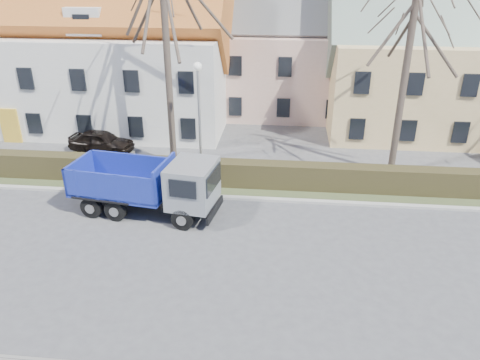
# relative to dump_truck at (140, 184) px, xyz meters

# --- Properties ---
(ground) EXTENTS (120.00, 120.00, 0.00)m
(ground) POSITION_rel_dump_truck_xyz_m (2.17, -2.93, -1.37)
(ground) COLOR #48474A
(curb_far) EXTENTS (80.00, 0.30, 0.12)m
(curb_far) POSITION_rel_dump_truck_xyz_m (2.17, 1.67, -1.31)
(curb_far) COLOR #9C9A94
(curb_far) RESTS_ON ground
(grass_strip) EXTENTS (80.00, 3.00, 0.10)m
(grass_strip) POSITION_rel_dump_truck_xyz_m (2.17, 3.27, -1.32)
(grass_strip) COLOR #394325
(grass_strip) RESTS_ON ground
(hedge) EXTENTS (60.00, 0.90, 1.30)m
(hedge) POSITION_rel_dump_truck_xyz_m (2.17, 3.07, -0.72)
(hedge) COLOR #2D2716
(hedge) RESTS_ON ground
(building_white) EXTENTS (26.80, 10.80, 9.50)m
(building_white) POSITION_rel_dump_truck_xyz_m (-10.83, 13.07, 3.38)
(building_white) COLOR silver
(building_white) RESTS_ON ground
(building_pink) EXTENTS (10.80, 8.80, 8.00)m
(building_pink) POSITION_rel_dump_truck_xyz_m (6.17, 17.07, 2.63)
(building_pink) COLOR #CA9F8F
(building_pink) RESTS_ON ground
(building_yellow) EXTENTS (18.80, 10.80, 8.50)m
(building_yellow) POSITION_rel_dump_truck_xyz_m (18.17, 14.07, 2.88)
(building_yellow) COLOR tan
(building_yellow) RESTS_ON ground
(tree_1) EXTENTS (9.20, 9.20, 12.65)m
(tree_1) POSITION_rel_dump_truck_xyz_m (0.17, 5.57, 4.95)
(tree_1) COLOR #40342C
(tree_1) RESTS_ON ground
(tree_2) EXTENTS (8.00, 8.00, 11.00)m
(tree_2) POSITION_rel_dump_truck_xyz_m (12.17, 5.57, 4.13)
(tree_2) COLOR #40342C
(tree_2) RESTS_ON ground
(dump_truck) EXTENTS (7.16, 3.50, 2.75)m
(dump_truck) POSITION_rel_dump_truck_xyz_m (0.00, 0.00, 0.00)
(dump_truck) COLOR navy
(dump_truck) RESTS_ON ground
(streetlight) EXTENTS (0.48, 0.48, 6.15)m
(streetlight) POSITION_rel_dump_truck_xyz_m (2.03, 4.07, 1.70)
(streetlight) COLOR #9B9B9C
(streetlight) RESTS_ON ground
(cart_frame) EXTENTS (0.87, 0.59, 0.73)m
(cart_frame) POSITION_rel_dump_truck_xyz_m (-3.92, 0.98, -1.01)
(cart_frame) COLOR silver
(cart_frame) RESTS_ON ground
(parked_car_a) EXTENTS (4.06, 2.03, 1.33)m
(parked_car_a) POSITION_rel_dump_truck_xyz_m (-4.60, 7.04, -0.71)
(parked_car_a) COLOR black
(parked_car_a) RESTS_ON ground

